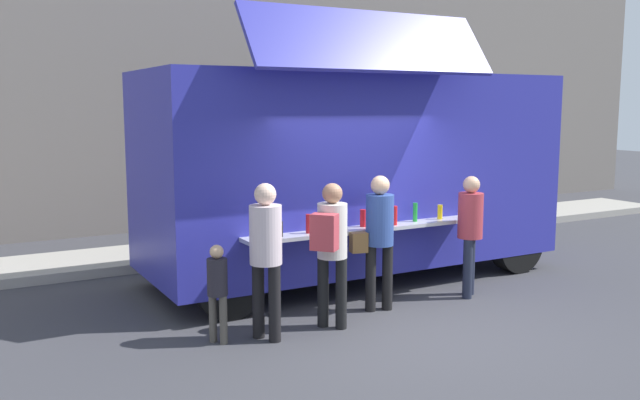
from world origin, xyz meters
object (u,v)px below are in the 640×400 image
object	(u,v)px
food_truck_main	(354,169)
child_near_queue	(217,285)
customer_front_ordering	(378,231)
customer_mid_with_backpack	(331,241)
trash_bin	(438,207)
customer_extra_browsing	(470,225)
customer_rear_waiting	(266,247)

from	to	relation	value
food_truck_main	child_near_queue	world-z (taller)	food_truck_main
customer_front_ordering	customer_mid_with_backpack	distance (m)	0.94
trash_bin	customer_extra_browsing	world-z (taller)	customer_extra_browsing
customer_mid_with_backpack	customer_front_ordering	bearing A→B (deg)	-20.33
food_truck_main	customer_front_ordering	bearing A→B (deg)	-111.51
customer_mid_with_backpack	customer_extra_browsing	world-z (taller)	customer_mid_with_backpack
customer_extra_browsing	food_truck_main	bearing A→B (deg)	-13.59
food_truck_main	customer_extra_browsing	world-z (taller)	food_truck_main
food_truck_main	customer_rear_waiting	size ratio (longest dim) A/B	3.51
food_truck_main	customer_rear_waiting	bearing A→B (deg)	-140.78
customer_rear_waiting	child_near_queue	size ratio (longest dim) A/B	1.60
customer_front_ordering	food_truck_main	bearing A→B (deg)	-9.45
customer_front_ordering	child_near_queue	xyz separation A→B (m)	(-2.23, -0.14, -0.37)
child_near_queue	food_truck_main	bearing A→B (deg)	-0.32
food_truck_main	customer_extra_browsing	xyz separation A→B (m)	(0.83, -1.68, -0.68)
food_truck_main	customer_rear_waiting	xyz separation A→B (m)	(-2.35, -1.91, -0.61)
customer_mid_with_backpack	customer_extra_browsing	distance (m)	2.36
customer_front_ordering	customer_rear_waiting	xyz separation A→B (m)	(-1.71, -0.30, 0.03)
customer_front_ordering	child_near_queue	world-z (taller)	customer_front_ordering
customer_mid_with_backpack	customer_rear_waiting	world-z (taller)	customer_rear_waiting
child_near_queue	customer_front_ordering	bearing A→B (deg)	-28.12
customer_front_ordering	customer_mid_with_backpack	bearing A→B (deg)	122.32
customer_mid_with_backpack	customer_extra_browsing	size ratio (longest dim) A/B	1.03
customer_extra_browsing	child_near_queue	distance (m)	3.71
customer_rear_waiting	child_near_queue	xyz separation A→B (m)	(-0.52, 0.16, -0.40)
food_truck_main	customer_mid_with_backpack	distance (m)	2.54
food_truck_main	customer_mid_with_backpack	size ratio (longest dim) A/B	3.61
trash_bin	customer_front_ordering	xyz separation A→B (m)	(-4.15, -3.93, 0.52)
food_truck_main	trash_bin	distance (m)	4.37
customer_rear_waiting	child_near_queue	world-z (taller)	customer_rear_waiting
trash_bin	customer_rear_waiting	bearing A→B (deg)	-144.19
food_truck_main	child_near_queue	size ratio (longest dim) A/B	5.61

